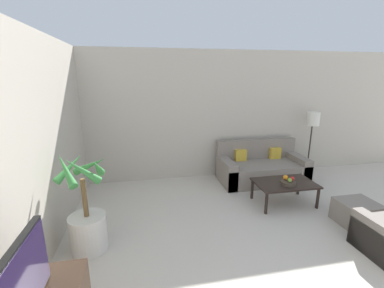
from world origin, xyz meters
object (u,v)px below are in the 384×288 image
(sofa_loveseat, at_px, (261,168))
(orange_fruit, at_px, (286,177))
(potted_palm, at_px, (87,221))
(ottoman, at_px, (357,213))
(coffee_table, at_px, (285,185))
(floor_lamp, at_px, (312,123))
(apple_red, at_px, (292,179))
(fruit_bowl, at_px, (288,183))
(apple_green, at_px, (290,180))

(sofa_loveseat, relative_size, orange_fruit, 21.52)
(potted_palm, relative_size, sofa_loveseat, 0.74)
(potted_palm, relative_size, ottoman, 2.43)
(potted_palm, xyz_separation_m, sofa_loveseat, (3.18, 1.70, -0.13))
(coffee_table, bearing_deg, floor_lamp, 42.93)
(potted_palm, relative_size, coffee_table, 1.30)
(potted_palm, xyz_separation_m, orange_fruit, (3.10, 0.64, 0.09))
(apple_red, bearing_deg, ottoman, -47.71)
(fruit_bowl, height_order, orange_fruit, orange_fruit)
(fruit_bowl, distance_m, ottoman, 1.05)
(orange_fruit, bearing_deg, potted_palm, -168.40)
(fruit_bowl, bearing_deg, coffee_table, 94.18)
(floor_lamp, xyz_separation_m, orange_fruit, (-1.29, -1.21, -0.68))
(sofa_loveseat, height_order, orange_fruit, sofa_loveseat)
(potted_palm, xyz_separation_m, coffee_table, (3.11, 0.65, -0.06))
(floor_lamp, relative_size, apple_green, 19.87)
(potted_palm, bearing_deg, ottoman, -2.14)
(fruit_bowl, xyz_separation_m, apple_red, (0.08, 0.02, 0.07))
(potted_palm, xyz_separation_m, fruit_bowl, (3.11, 0.56, 0.02))
(potted_palm, bearing_deg, coffee_table, 11.89)
(floor_lamp, bearing_deg, apple_green, -134.04)
(apple_red, bearing_deg, floor_lamp, 46.63)
(sofa_loveseat, height_order, coffee_table, sofa_loveseat)
(floor_lamp, relative_size, fruit_bowl, 5.74)
(sofa_loveseat, relative_size, apple_green, 25.02)
(apple_green, distance_m, ottoman, 1.04)
(coffee_table, bearing_deg, apple_red, -41.74)
(fruit_bowl, height_order, apple_red, apple_red)
(sofa_loveseat, distance_m, floor_lamp, 1.52)
(sofa_loveseat, relative_size, coffee_table, 1.75)
(floor_lamp, height_order, ottoman, floor_lamp)
(sofa_loveseat, height_order, floor_lamp, floor_lamp)
(sofa_loveseat, xyz_separation_m, orange_fruit, (-0.08, -1.07, 0.22))
(apple_green, bearing_deg, potted_palm, -170.33)
(potted_palm, height_order, ottoman, potted_palm)
(coffee_table, bearing_deg, sofa_loveseat, 86.02)
(fruit_bowl, xyz_separation_m, ottoman, (0.74, -0.70, -0.25))
(floor_lamp, bearing_deg, apple_red, -133.37)
(fruit_bowl, bearing_deg, orange_fruit, 99.42)
(apple_red, xyz_separation_m, orange_fruit, (-0.09, 0.06, 0.00))
(fruit_bowl, relative_size, apple_red, 3.37)
(apple_red, distance_m, orange_fruit, 0.11)
(potted_palm, relative_size, apple_red, 18.09)
(orange_fruit, bearing_deg, apple_red, -32.79)
(fruit_bowl, distance_m, apple_red, 0.10)
(apple_green, bearing_deg, ottoman, -42.68)
(apple_green, relative_size, orange_fruit, 0.86)
(potted_palm, bearing_deg, fruit_bowl, 10.21)
(ottoman, bearing_deg, floor_lamp, 74.74)
(floor_lamp, xyz_separation_m, fruit_bowl, (-1.28, -1.29, -0.75))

